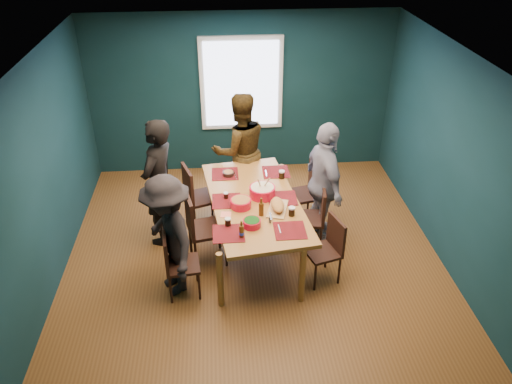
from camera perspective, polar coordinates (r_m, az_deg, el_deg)
The scene contains 26 objects.
room at distance 6.38m, azimuth -0.50°, elevation 4.24°, with size 5.01×5.01×2.71m.
dining_table at distance 6.50m, azimuth -0.17°, elevation -1.48°, with size 1.38×2.32×0.83m.
chair_left_far at distance 7.14m, azimuth -6.87°, elevation -0.09°, with size 0.56×0.56×0.99m.
chair_left_mid at distance 6.45m, azimuth -6.53°, elevation -3.62°, with size 0.55×0.55×1.03m.
chair_left_near at distance 6.05m, azimuth -9.23°, elevation -7.68°, with size 0.43×0.43×0.87m.
chair_right_far at distance 7.29m, azimuth 6.03°, elevation 0.41°, with size 0.51×0.51×0.94m.
chair_right_mid at distance 6.77m, azimuth 6.73°, elevation -2.43°, with size 0.47×0.47×0.92m.
chair_right_near at distance 6.27m, azimuth 8.28°, elevation -6.02°, with size 0.49×0.49×0.87m.
person_far_left at distance 6.80m, azimuth -11.01°, elevation 1.01°, with size 0.66×0.43×1.82m, color black.
person_back at distance 7.55m, azimuth -1.82°, elevation 4.78°, with size 0.88×0.68×1.80m, color black.
person_right at distance 6.78m, azimuth 7.81°, elevation 0.93°, with size 1.03×0.43×1.75m, color white.
person_near_left at distance 5.96m, azimuth -9.95°, elevation -5.02°, with size 1.02×0.59×1.58m, color black.
bowl_salad at distance 6.29m, azimuth -1.74°, elevation -1.25°, with size 0.27×0.27×0.11m.
bowl_dumpling at distance 6.49m, azimuth 0.73°, elevation 0.10°, with size 0.34×0.34×0.32m.
bowl_herbs at distance 5.93m, azimuth -0.48°, elevation -3.55°, with size 0.22×0.22×0.09m.
cutting_board at distance 6.24m, azimuth 2.47°, elevation -1.59°, with size 0.33×0.56×0.12m.
small_bowl at distance 6.99m, azimuth -3.17°, elevation 2.13°, with size 0.16×0.16×0.06m.
beer_bottle_a at distance 5.75m, azimuth -1.67°, elevation -4.52°, with size 0.06×0.06×0.22m.
beer_bottle_b at distance 6.11m, azimuth 0.60°, elevation -1.91°, with size 0.06×0.06×0.24m.
cola_glass_a at distance 5.95m, azimuth -3.24°, elevation -3.40°, with size 0.08×0.08×0.10m.
cola_glass_b at distance 6.14m, azimuth 4.11°, elevation -2.17°, with size 0.08×0.08×0.12m.
cola_glass_c at distance 6.92m, azimuth 2.96°, elevation 2.05°, with size 0.08×0.08×0.11m.
cola_glass_d at distance 6.47m, azimuth -3.45°, elevation -0.37°, with size 0.06×0.06×0.09m.
napkin_a at distance 6.54m, azimuth 2.71°, elevation -0.47°, with size 0.15×0.15×0.00m, color #FB7F6A.
napkin_b at distance 6.18m, azimuth -3.46°, elevation -2.58°, with size 0.13×0.13×0.00m, color #FB7F6A.
napkin_c at distance 5.92m, azimuth 3.23°, elevation -4.28°, with size 0.14×0.14×0.00m, color #FB7F6A.
Camera 1 is at (-0.41, -5.39, 4.28)m, focal length 35.00 mm.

